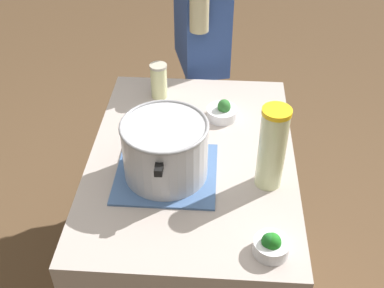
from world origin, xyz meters
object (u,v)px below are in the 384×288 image
object	(u,v)px
cooking_pot	(165,148)
person_cook	(201,52)
mason_jar	(159,81)
broccoli_bowl_center	(222,111)
broccoli_bowl_front	(271,245)
lemonade_pitcher	(272,148)

from	to	relation	value
cooking_pot	person_cook	world-z (taller)	person_cook
cooking_pot	mason_jar	world-z (taller)	cooking_pot
cooking_pot	mason_jar	size ratio (longest dim) A/B	2.39
broccoli_bowl_center	person_cook	size ratio (longest dim) A/B	0.08
broccoli_bowl_front	broccoli_bowl_center	xyz separation A→B (m)	(0.65, 0.15, -0.00)
broccoli_bowl_center	person_cook	bearing A→B (deg)	11.74
mason_jar	broccoli_bowl_front	distance (m)	0.88
lemonade_pitcher	mason_jar	xyz separation A→B (m)	(0.49, 0.42, -0.07)
mason_jar	lemonade_pitcher	bearing A→B (deg)	-139.53
cooking_pot	broccoli_bowl_front	size ratio (longest dim) A/B	3.40
lemonade_pitcher	person_cook	world-z (taller)	person_cook
broccoli_bowl_front	person_cook	xyz separation A→B (m)	(1.18, 0.26, -0.03)
cooking_pot	lemonade_pitcher	distance (m)	0.34
mason_jar	broccoli_bowl_front	xyz separation A→B (m)	(-0.78, -0.41, -0.04)
lemonade_pitcher	person_cook	distance (m)	0.94
broccoli_bowl_center	person_cook	distance (m)	0.54
cooking_pot	broccoli_bowl_front	bearing A→B (deg)	-132.90
mason_jar	person_cook	distance (m)	0.43
cooking_pot	broccoli_bowl_center	bearing A→B (deg)	-28.22
cooking_pot	lemonade_pitcher	world-z (taller)	lemonade_pitcher
lemonade_pitcher	person_cook	bearing A→B (deg)	16.72
mason_jar	broccoli_bowl_center	xyz separation A→B (m)	(-0.13, -0.26, -0.05)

